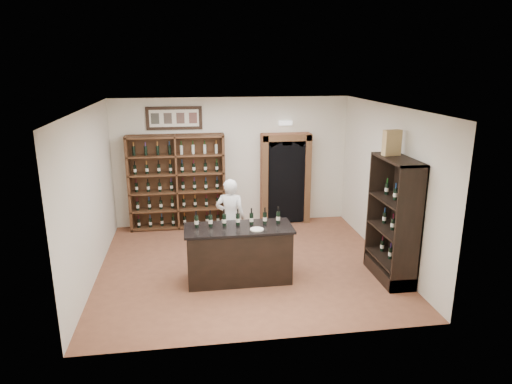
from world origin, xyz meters
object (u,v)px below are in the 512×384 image
counter_bottle_0 (197,221)px  side_cabinet (393,238)px  tasting_counter (239,254)px  wine_crate (392,143)px  wine_shelf (177,182)px  shopkeeper (230,218)px

counter_bottle_0 → side_cabinet: (3.44, -0.41, -0.35)m
tasting_counter → wine_crate: bearing=-1.0°
tasting_counter → side_cabinet: size_ratio=0.85×
tasting_counter → wine_shelf: bearing=110.6°
side_cabinet → tasting_counter: bearing=173.7°
tasting_counter → wine_crate: wine_crate is taller
shopkeeper → tasting_counter: bearing=104.8°
tasting_counter → shopkeeper: size_ratio=1.18×
tasting_counter → side_cabinet: (2.72, -0.30, 0.26)m
tasting_counter → shopkeeper: 1.15m
tasting_counter → wine_crate: 3.29m
wine_shelf → tasting_counter: 3.19m
wine_shelf → side_cabinet: (3.82, -3.23, -0.35)m
wine_shelf → wine_crate: size_ratio=4.98×
tasting_counter → side_cabinet: bearing=-6.3°
wine_shelf → shopkeeper: wine_shelf is taller
shopkeeper → wine_crate: 3.36m
side_cabinet → wine_crate: wine_crate is taller
tasting_counter → counter_bottle_0: 0.95m
counter_bottle_0 → shopkeeper: (0.68, 1.00, -0.31)m
side_cabinet → shopkeeper: side_cabinet is taller
side_cabinet → wine_crate: (-0.06, 0.25, 1.67)m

